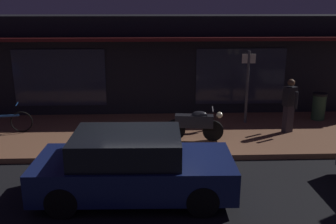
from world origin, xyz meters
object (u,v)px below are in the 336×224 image
at_px(motorcycle, 195,124).
at_px(bicycle_parked, 4,122).
at_px(sign_post, 247,83).
at_px(parked_car_near, 132,166).
at_px(person_bystander, 289,105).
at_px(trash_bin, 319,106).

xyz_separation_m(motorcycle, bicycle_parked, (-5.79, 0.84, -0.14)).
bearing_deg(sign_post, parked_car_near, -127.33).
bearing_deg(motorcycle, sign_post, 40.92).
relative_size(person_bystander, trash_bin, 1.80).
relative_size(motorcycle, parked_car_near, 0.41).
xyz_separation_m(person_bystander, sign_post, (-1.07, 1.02, 0.48)).
bearing_deg(sign_post, trash_bin, 5.34).
height_order(motorcycle, trash_bin, motorcycle).
height_order(bicycle_parked, person_bystander, person_bystander).
bearing_deg(trash_bin, bicycle_parked, -174.26).
distance_m(bicycle_parked, person_bystander, 8.75).
distance_m(trash_bin, parked_car_near, 7.84).
bearing_deg(parked_car_near, bicycle_parked, 136.98).
bearing_deg(person_bystander, motorcycle, -168.29).
relative_size(motorcycle, sign_post, 0.71).
xyz_separation_m(motorcycle, sign_post, (1.88, 1.63, 0.86)).
relative_size(trash_bin, parked_car_near, 0.22).
xyz_separation_m(motorcycle, parked_car_near, (-1.66, -3.01, 0.06)).
xyz_separation_m(motorcycle, trash_bin, (4.47, 1.87, -0.03)).
height_order(motorcycle, bicycle_parked, motorcycle).
distance_m(motorcycle, bicycle_parked, 5.85).
xyz_separation_m(bicycle_parked, parked_car_near, (4.13, -3.85, 0.20)).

